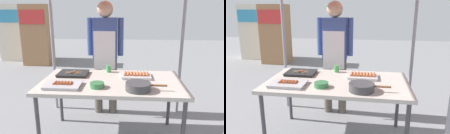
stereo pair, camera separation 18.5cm
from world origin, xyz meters
The scene contains 10 objects.
stall_table centered at (0.00, 0.00, 0.70)m, with size 1.60×0.90×0.75m.
tray_grilled_sausages centered at (0.28, 0.16, 0.77)m, with size 0.35×0.26×0.05m.
tray_meat_skewers centered at (-0.50, 0.20, 0.77)m, with size 0.36×0.29×0.04m.
tray_pork_links centered at (-0.50, -0.23, 0.77)m, with size 0.38×0.27×0.05m.
cooking_wok centered at (0.29, -0.28, 0.79)m, with size 0.42×0.26×0.08m.
condiment_bowl centered at (-0.13, -0.23, 0.78)m, with size 0.15×0.15×0.05m, color #33723F.
drink_cup_near_edge centered at (-0.07, 0.35, 0.79)m, with size 0.06×0.06×0.09m, color #3F994C.
vendor_woman centered at (-0.15, 0.71, 0.99)m, with size 0.52×0.23×1.66m.
neighbor_stall_left centered at (-3.23, 4.16, 0.85)m, with size 0.92×0.67×1.69m.
neighbor_stall_right centered at (-2.38, 3.62, 0.84)m, with size 0.74×0.61×1.68m.
Camera 2 is at (0.36, -2.32, 1.54)m, focal length 34.61 mm.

